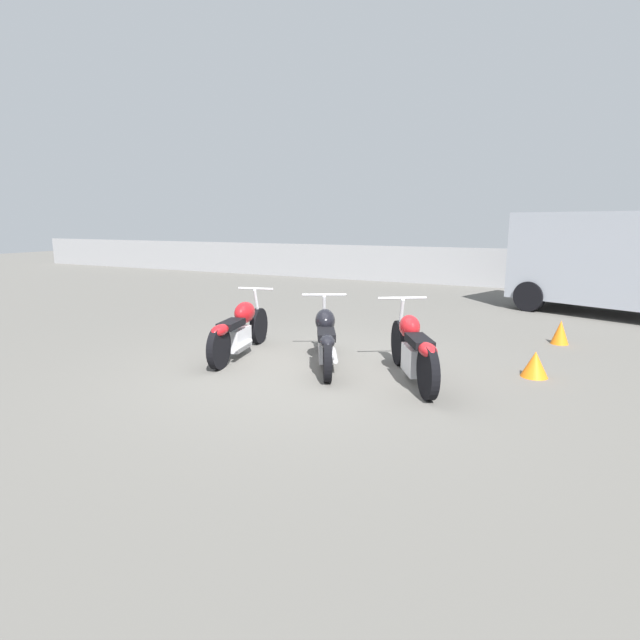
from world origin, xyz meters
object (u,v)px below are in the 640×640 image
Objects in this scene: traffic_cone_near at (535,364)px; motorcycle_slot_2 at (413,349)px; motorcycle_slot_1 at (326,338)px; traffic_cone_far at (560,332)px; motorcycle_slot_0 at (240,329)px; parked_van at (633,259)px.

motorcycle_slot_2 is at bearing -147.63° from traffic_cone_near.
motorcycle_slot_1 reaches higher than traffic_cone_far.
traffic_cone_far is at bearing 22.05° from motorcycle_slot_0.
traffic_cone_far reaches higher than traffic_cone_near.
motorcycle_slot_2 is at bearing -13.14° from motorcycle_slot_0.
motorcycle_slot_0 is 6.08× the size of traffic_cone_near.
traffic_cone_far is (4.46, 3.07, -0.22)m from motorcycle_slot_0.
motorcycle_slot_2 is (2.77, -0.03, 0.00)m from motorcycle_slot_0.
parked_van reaches higher than traffic_cone_near.
motorcycle_slot_1 is 2.88m from traffic_cone_near.
parked_van reaches higher than motorcycle_slot_1.
motorcycle_slot_1 is at bearing -164.35° from traffic_cone_near.
motorcycle_slot_2 is (1.33, -0.13, 0.01)m from motorcycle_slot_1.
traffic_cone_near is at bearing 1.62° from motorcycle_slot_2.
parked_van reaches higher than motorcycle_slot_0.
motorcycle_slot_0 is at bearing 159.90° from parked_van.
parked_van is 14.54× the size of traffic_cone_near.
parked_van is at bearing 28.53° from motorcycle_slot_1.
motorcycle_slot_0 is 0.42× the size of parked_van.
motorcycle_slot_1 is 7.76m from parked_van.
motorcycle_slot_2 is 3.54m from traffic_cone_far.
parked_van is (4.29, 6.42, 0.84)m from motorcycle_slot_1.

